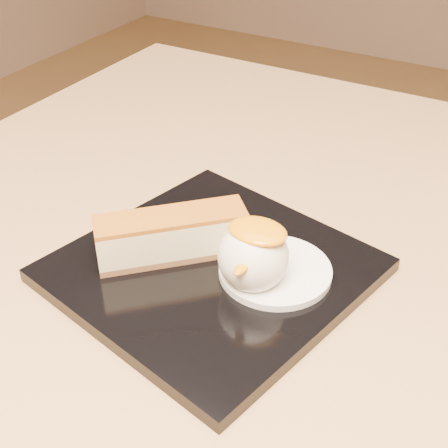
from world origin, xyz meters
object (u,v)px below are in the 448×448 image
Objects in this scene: dessert_plate at (212,270)px; cheesecake at (171,235)px; table at (262,374)px; ice_cream_scoop at (253,257)px.

cheesecake reaches higher than dessert_plate.
dessert_plate is (-0.03, -0.05, 0.16)m from table.
table is at bearing -1.56° from cheesecake.
ice_cream_scoop is (0.07, 0.00, 0.01)m from cheesecake.
table is 0.20m from cheesecake.
ice_cream_scoop is at bearing -44.69° from cheesecake.
dessert_plate is at bearing 172.87° from ice_cream_scoop.
cheesecake is at bearing 180.00° from ice_cream_scoop.
ice_cream_scoop is at bearing -7.13° from dessert_plate.
cheesecake is 0.08m from ice_cream_scoop.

